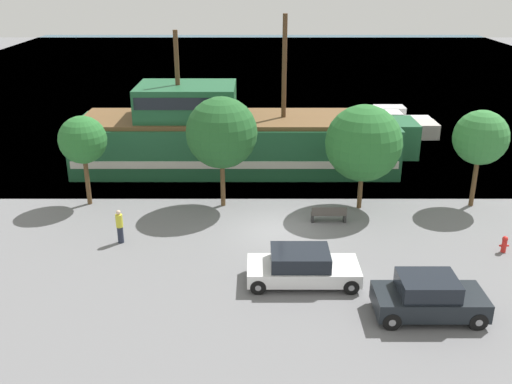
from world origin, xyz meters
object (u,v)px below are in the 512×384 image
at_px(parked_car_curb_front, 431,298).
at_px(fire_hydrant, 507,244).
at_px(pirate_ship, 235,137).
at_px(moored_boat_dockside, 395,120).
at_px(moored_boat_outer, 389,127).
at_px(bench_promenade_east, 331,214).
at_px(parked_car_curb_rear, 304,267).
at_px(pedestrian_walking_near, 122,226).

relative_size(parked_car_curb_front, fire_hydrant, 5.15).
bearing_deg(pirate_ship, moored_boat_dockside, 37.81).
xyz_separation_m(pirate_ship, parked_car_curb_front, (7.69, -16.39, -1.20)).
bearing_deg(moored_boat_outer, bench_promenade_east, -111.57).
distance_m(parked_car_curb_rear, bench_promenade_east, 6.04).
distance_m(moored_boat_dockside, bench_promenade_east, 19.05).
bearing_deg(bench_promenade_east, moored_boat_outer, 68.43).
distance_m(moored_boat_outer, parked_car_curb_front, 23.71).
relative_size(moored_boat_outer, fire_hydrant, 9.55).
xyz_separation_m(moored_boat_dockside, fire_hydrant, (0.33, -20.84, -0.23)).
height_order(pirate_ship, fire_hydrant, pirate_ship).
bearing_deg(parked_car_curb_rear, fire_hydrant, 15.87).
xyz_separation_m(parked_car_curb_front, fire_hydrant, (4.80, 4.98, -0.36)).
relative_size(parked_car_curb_rear, fire_hydrant, 5.83).
distance_m(parked_car_curb_rear, fire_hydrant, 9.54).
xyz_separation_m(moored_boat_dockside, moored_boat_outer, (-1.02, -2.37, 0.08)).
height_order(moored_boat_outer, bench_promenade_east, moored_boat_outer).
distance_m(pirate_ship, pedestrian_walking_near, 11.54).
distance_m(moored_boat_outer, bench_promenade_east, 16.47).
height_order(moored_boat_outer, pedestrian_walking_near, moored_boat_outer).
relative_size(moored_boat_dockside, fire_hydrant, 7.59).
bearing_deg(fire_hydrant, bench_promenade_east, 156.89).
height_order(pirate_ship, moored_boat_dockside, pirate_ship).
xyz_separation_m(moored_boat_dockside, parked_car_curb_front, (-4.48, -25.83, 0.13)).
xyz_separation_m(pirate_ship, pedestrian_walking_near, (-4.73, -10.46, -1.16)).
bearing_deg(pirate_ship, fire_hydrant, -42.41).
xyz_separation_m(moored_boat_dockside, bench_promenade_east, (-7.08, -17.68, -0.20)).
relative_size(pirate_ship, bench_promenade_east, 12.10).
bearing_deg(pirate_ship, moored_boat_outer, 32.40).
distance_m(moored_boat_dockside, fire_hydrant, 20.85).
xyz_separation_m(pirate_ship, fire_hydrant, (12.49, -11.41, -1.56)).
relative_size(parked_car_curb_front, bench_promenade_east, 2.29).
bearing_deg(moored_boat_dockside, pirate_ship, -142.19).
distance_m(pirate_ship, parked_car_curb_front, 18.15).
height_order(parked_car_curb_front, parked_car_curb_rear, parked_car_curb_front).
distance_m(moored_boat_dockside, moored_boat_outer, 2.58).
relative_size(bench_promenade_east, pedestrian_walking_near, 1.07).
height_order(moored_boat_outer, parked_car_curb_front, moored_boat_outer).
xyz_separation_m(parked_car_curb_front, pedestrian_walking_near, (-12.42, 5.93, 0.04)).
height_order(moored_boat_dockside, parked_car_curb_front, moored_boat_dockside).
relative_size(pirate_ship, moored_boat_dockside, 3.59).
distance_m(moored_boat_dockside, parked_car_curb_rear, 25.06).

